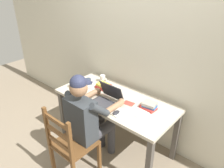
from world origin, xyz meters
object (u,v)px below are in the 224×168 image
(coffee_mug_spare, at_px, (103,79))
(book_stack_main, at_px, (149,106))
(wooden_chair, at_px, (71,145))
(laptop, at_px, (107,99))
(seated_person, at_px, (88,117))
(landscape_photo_print, at_px, (129,103))
(coffee_mug_white, at_px, (74,85))
(coffee_mug_dark, at_px, (88,82))
(computer_mouse, at_px, (116,113))
(book_stack_side, at_px, (103,86))
(desk, at_px, (115,105))

(coffee_mug_spare, bearing_deg, book_stack_main, -9.70)
(wooden_chair, height_order, laptop, laptop)
(book_stack_main, bearing_deg, seated_person, -132.87)
(seated_person, xyz_separation_m, landscape_photo_print, (0.23, 0.45, 0.06))
(wooden_chair, xyz_separation_m, landscape_photo_print, (0.23, 0.73, 0.29))
(seated_person, height_order, coffee_mug_white, seated_person)
(coffee_mug_white, xyz_separation_m, landscape_photo_print, (0.79, 0.17, -0.05))
(coffee_mug_spare, distance_m, landscape_photo_print, 0.66)
(seated_person, bearing_deg, landscape_photo_print, 62.46)
(coffee_mug_dark, relative_size, book_stack_main, 0.62)
(laptop, xyz_separation_m, computer_mouse, (0.23, -0.10, -0.04))
(book_stack_side, bearing_deg, computer_mouse, -33.64)
(coffee_mug_white, xyz_separation_m, book_stack_side, (0.30, 0.25, -0.01))
(book_stack_main, bearing_deg, laptop, -153.07)
(laptop, bearing_deg, coffee_mug_dark, 160.79)
(coffee_mug_dark, bearing_deg, coffee_mug_white, -114.69)
(wooden_chair, relative_size, landscape_photo_print, 7.20)
(desk, height_order, laptop, laptop)
(seated_person, distance_m, computer_mouse, 0.33)
(wooden_chair, bearing_deg, book_stack_main, 59.09)
(seated_person, distance_m, laptop, 0.31)
(computer_mouse, xyz_separation_m, coffee_mug_spare, (-0.64, 0.47, 0.03))
(wooden_chair, height_order, book_stack_main, wooden_chair)
(book_stack_main, bearing_deg, coffee_mug_dark, -176.71)
(coffee_mug_white, bearing_deg, landscape_photo_print, 12.33)
(coffee_mug_spare, height_order, book_stack_side, coffee_mug_spare)
(desk, xyz_separation_m, seated_person, (-0.04, -0.43, 0.04))
(laptop, height_order, coffee_mug_white, laptop)
(laptop, xyz_separation_m, coffee_mug_dark, (-0.50, 0.17, -0.00))
(computer_mouse, relative_size, book_stack_main, 0.52)
(book_stack_main, distance_m, book_stack_side, 0.72)
(laptop, distance_m, coffee_mug_spare, 0.56)
(desk, relative_size, computer_mouse, 15.25)
(coffee_mug_dark, bearing_deg, wooden_chair, -57.41)
(seated_person, bearing_deg, computer_mouse, 35.43)
(seated_person, relative_size, laptop, 3.76)
(landscape_photo_print, bearing_deg, desk, -179.96)
(computer_mouse, relative_size, book_stack_side, 0.53)
(laptop, distance_m, coffee_mug_white, 0.58)
(coffee_mug_dark, distance_m, coffee_mug_spare, 0.22)
(laptop, distance_m, book_stack_main, 0.50)
(laptop, bearing_deg, wooden_chair, -92.64)
(seated_person, bearing_deg, desk, 84.16)
(coffee_mug_white, xyz_separation_m, book_stack_main, (1.03, 0.23, -0.01))
(wooden_chair, distance_m, book_stack_side, 0.90)
(seated_person, height_order, book_stack_main, seated_person)
(book_stack_side, distance_m, landscape_photo_print, 0.49)
(coffee_mug_spare, distance_m, book_stack_main, 0.87)
(desk, height_order, book_stack_side, book_stack_side)
(seated_person, relative_size, computer_mouse, 12.40)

